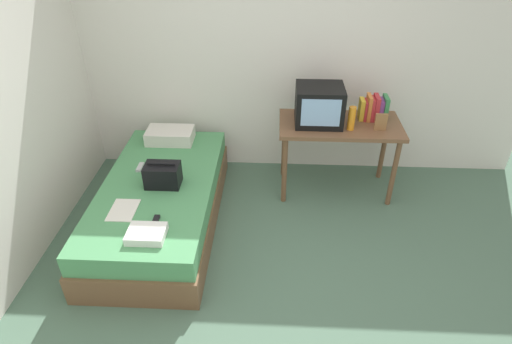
% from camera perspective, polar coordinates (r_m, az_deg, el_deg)
% --- Properties ---
extents(ground_plane, '(8.00, 8.00, 0.00)m').
position_cam_1_polar(ground_plane, '(3.42, 1.77, -16.48)').
color(ground_plane, '#4C6B56').
extents(wall_back, '(5.20, 0.10, 2.60)m').
position_cam_1_polar(wall_back, '(4.41, 2.70, 16.00)').
color(wall_back, silver).
rests_on(wall_back, ground).
extents(bed, '(1.00, 2.00, 0.45)m').
position_cam_1_polar(bed, '(4.02, -12.56, -4.05)').
color(bed, brown).
rests_on(bed, ground).
extents(desk, '(1.16, 0.60, 0.76)m').
position_cam_1_polar(desk, '(4.23, 11.04, 5.23)').
color(desk, brown).
rests_on(desk, ground).
extents(tv, '(0.44, 0.39, 0.36)m').
position_cam_1_polar(tv, '(4.08, 8.42, 8.82)').
color(tv, black).
rests_on(tv, desk).
extents(water_bottle, '(0.07, 0.07, 0.22)m').
position_cam_1_polar(water_bottle, '(4.04, 12.62, 7.00)').
color(water_bottle, orange).
rests_on(water_bottle, desk).
extents(book_row, '(0.26, 0.17, 0.24)m').
position_cam_1_polar(book_row, '(4.29, 15.41, 8.18)').
color(book_row, gold).
rests_on(book_row, desk).
extents(picture_frame, '(0.11, 0.02, 0.16)m').
position_cam_1_polar(picture_frame, '(4.10, 16.30, 6.41)').
color(picture_frame, olive).
rests_on(picture_frame, desk).
extents(pillow, '(0.47, 0.29, 0.13)m').
position_cam_1_polar(pillow, '(4.48, -11.37, 4.80)').
color(pillow, silver).
rests_on(pillow, bed).
extents(handbag, '(0.30, 0.20, 0.23)m').
position_cam_1_polar(handbag, '(3.79, -12.33, -0.39)').
color(handbag, black).
rests_on(handbag, bed).
extents(magazine, '(0.21, 0.29, 0.01)m').
position_cam_1_polar(magazine, '(3.63, -17.27, -4.87)').
color(magazine, white).
rests_on(magazine, bed).
extents(remote_dark, '(0.04, 0.16, 0.02)m').
position_cam_1_polar(remote_dark, '(3.43, -13.29, -6.50)').
color(remote_dark, black).
rests_on(remote_dark, bed).
extents(remote_silver, '(0.04, 0.14, 0.02)m').
position_cam_1_polar(remote_silver, '(4.12, -15.20, 0.62)').
color(remote_silver, '#B7B7BC').
rests_on(remote_silver, bed).
extents(folded_towel, '(0.28, 0.22, 0.06)m').
position_cam_1_polar(folded_towel, '(3.30, -14.40, -7.99)').
color(folded_towel, white).
rests_on(folded_towel, bed).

